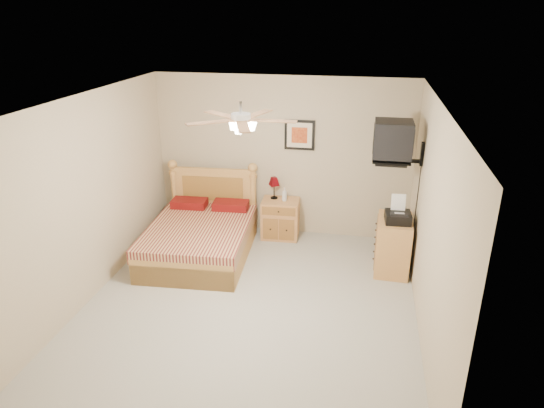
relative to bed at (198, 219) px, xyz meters
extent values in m
plane|color=#9D998E|center=(1.02, -1.12, -0.59)|extent=(4.50, 4.50, 0.00)
cube|color=white|center=(1.02, -1.12, 1.91)|extent=(4.00, 4.50, 0.04)
cube|color=tan|center=(1.02, 1.13, 0.66)|extent=(4.00, 0.04, 2.50)
cube|color=tan|center=(1.02, -3.37, 0.66)|extent=(4.00, 0.04, 2.50)
cube|color=tan|center=(-0.98, -1.12, 0.66)|extent=(0.04, 4.50, 2.50)
cube|color=tan|center=(3.02, -1.12, 0.66)|extent=(0.04, 4.50, 2.50)
cube|color=#B77548|center=(1.04, 0.88, -0.28)|extent=(0.59, 0.45, 0.62)
imported|color=silver|center=(1.10, 0.88, 0.13)|extent=(0.09, 0.09, 0.21)
cube|color=black|center=(1.29, 1.11, 1.03)|extent=(0.46, 0.04, 0.46)
cube|color=#C78E47|center=(2.75, 0.13, -0.21)|extent=(0.47, 0.67, 0.77)
imported|color=beige|center=(2.70, 0.36, 0.19)|extent=(0.28, 0.32, 0.03)
imported|color=gray|center=(2.71, 0.38, 0.21)|extent=(0.20, 0.27, 0.02)
camera|label=1|loc=(2.26, -6.03, 2.81)|focal=32.00mm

